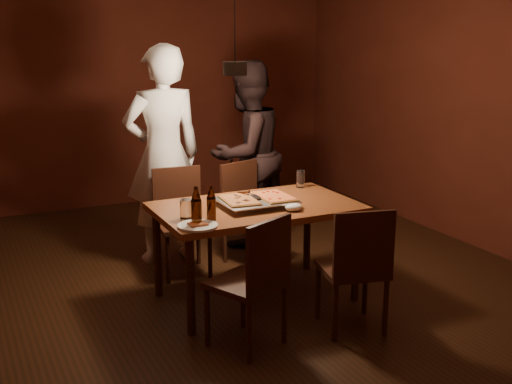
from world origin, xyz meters
name	(u,v)px	position (x,y,z in m)	size (l,w,h in m)	color
room_shell	(235,115)	(0.00, 0.00, 1.40)	(6.00, 6.00, 6.00)	#32190D
dining_table	(256,214)	(0.05, -0.25, 0.68)	(1.50, 0.90, 0.75)	brown
chair_far_left	(180,211)	(-0.27, 0.57, 0.54)	(0.46, 0.46, 0.49)	#38190F
chair_far_right	(247,203)	(0.35, 0.54, 0.54)	(0.53, 0.53, 0.49)	#38190F
chair_near_left	(256,271)	(-0.31, -0.99, 0.54)	(0.56, 0.56, 0.49)	#38190F
chair_near_right	(357,259)	(0.41, -1.08, 0.54)	(0.50, 0.50, 0.49)	#38190F
pizza_tray	(256,202)	(0.04, -0.26, 0.77)	(0.55, 0.45, 0.05)	silver
pizza_meat	(239,200)	(-0.09, -0.25, 0.81)	(0.23, 0.37, 0.02)	maroon
pizza_cheese	(274,196)	(0.19, -0.27, 0.81)	(0.24, 0.37, 0.02)	gold
spatula	(255,197)	(0.05, -0.24, 0.81)	(0.09, 0.24, 0.04)	silver
beer_bottle_a	(196,206)	(-0.54, -0.55, 0.88)	(0.07, 0.07, 0.27)	black
beer_bottle_b	(211,203)	(-0.40, -0.48, 0.87)	(0.06, 0.06, 0.24)	black
water_glass_left	(186,209)	(-0.54, -0.35, 0.82)	(0.08, 0.08, 0.13)	silver
water_glass_right	(301,179)	(0.63, 0.09, 0.82)	(0.07, 0.07, 0.14)	silver
plate_slice	(198,226)	(-0.54, -0.58, 0.76)	(0.27, 0.27, 0.03)	white
napkin	(294,207)	(0.23, -0.52, 0.78)	(0.13, 0.10, 0.05)	white
diner_white	(163,155)	(-0.29, 0.92, 0.96)	(0.70, 0.46, 1.92)	white
diner_dark	(246,154)	(0.56, 1.01, 0.88)	(0.86, 0.67, 1.76)	black
pendant_lamp	(235,67)	(0.00, 0.00, 1.76)	(0.18, 0.18, 1.10)	black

